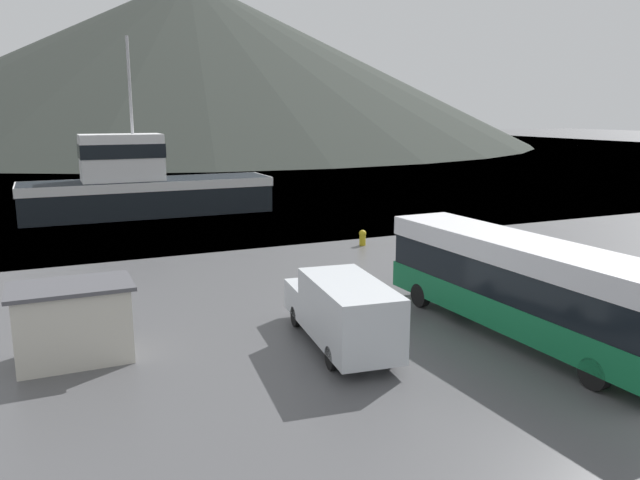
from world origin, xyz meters
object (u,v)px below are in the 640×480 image
Objects in this scene: tour_bus at (520,282)px; fishing_boat at (143,186)px; storage_bin at (628,311)px; dock_kiosk at (73,322)px; delivery_van at (342,310)px.

fishing_boat is (-7.37, 30.33, 0.29)m from tour_bus.
dock_kiosk reaches higher than storage_bin.
storage_bin is (9.40, -2.72, -0.47)m from delivery_van.
dock_kiosk is (-7.76, 2.30, -0.02)m from delivery_van.
storage_bin is (3.67, -1.21, -1.10)m from tour_bus.
fishing_boat is 33.44m from storage_bin.
delivery_van is at bearing -16.53° from dock_kiosk.
delivery_van is 0.37× the size of fishing_boat.
delivery_van is (-5.73, 1.51, -0.62)m from tour_bus.
fishing_boat is at bearing 77.00° from dock_kiosk.
fishing_boat reaches higher than dock_kiosk.
tour_bus reaches higher than dock_kiosk.
storage_bin is at bearing 19.51° from fishing_boat.
delivery_van is 9.80m from storage_bin.
storage_bin is at bearing -16.33° from dock_kiosk.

